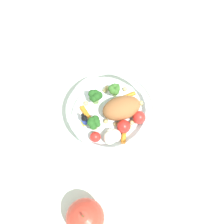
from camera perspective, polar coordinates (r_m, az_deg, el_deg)
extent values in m
plane|color=silver|center=(0.64, 0.87, -1.90)|extent=(2.40, 2.40, 0.00)
cylinder|color=white|center=(0.64, 0.00, -1.01)|extent=(0.19, 0.19, 0.01)
torus|color=white|center=(0.59, 0.00, 0.86)|extent=(0.20, 0.20, 0.01)
ellipsoid|color=#935B33|center=(0.61, 1.81, 1.01)|extent=(0.10, 0.11, 0.05)
cylinder|color=#8EB766|center=(0.61, -3.72, -2.93)|extent=(0.01, 0.01, 0.02)
sphere|color=#23561E|center=(0.59, -4.41, -1.79)|extent=(0.02, 0.02, 0.02)
sphere|color=#23561E|center=(0.59, -4.50, -2.30)|extent=(0.02, 0.02, 0.02)
sphere|color=#23561E|center=(0.59, -4.06, -3.03)|extent=(0.02, 0.02, 0.02)
sphere|color=#23561E|center=(0.59, -3.08, -2.65)|extent=(0.01, 0.01, 0.01)
sphere|color=#23561E|center=(0.59, -3.40, -2.03)|extent=(0.02, 0.02, 0.02)
sphere|color=#23561E|center=(0.60, -3.60, -1.56)|extent=(0.02, 0.02, 0.02)
cylinder|color=#7FAD5B|center=(0.65, 0.56, 4.18)|extent=(0.01, 0.01, 0.02)
sphere|color=#386B28|center=(0.63, 0.26, 5.29)|extent=(0.02, 0.02, 0.02)
sphere|color=#386B28|center=(0.63, -0.15, 5.02)|extent=(0.02, 0.02, 0.02)
sphere|color=#386B28|center=(0.63, 0.14, 4.52)|extent=(0.02, 0.02, 0.02)
sphere|color=#386B28|center=(0.63, 0.77, 4.38)|extent=(0.02, 0.02, 0.02)
sphere|color=#386B28|center=(0.63, 1.10, 4.90)|extent=(0.01, 0.01, 0.01)
sphere|color=#386B28|center=(0.63, 1.04, 5.14)|extent=(0.02, 0.02, 0.02)
sphere|color=#386B28|center=(0.64, 1.08, 5.49)|extent=(0.01, 0.01, 0.01)
sphere|color=#386B28|center=(0.63, 0.56, 5.59)|extent=(0.01, 0.01, 0.01)
cylinder|color=#7FAD5B|center=(0.64, -3.53, 2.61)|extent=(0.01, 0.01, 0.02)
sphere|color=#23561E|center=(0.62, -4.23, 3.92)|extent=(0.02, 0.02, 0.02)
sphere|color=#23561E|center=(0.62, -4.04, 3.25)|extent=(0.01, 0.01, 0.01)
sphere|color=#23561E|center=(0.62, -3.69, 3.07)|extent=(0.02, 0.02, 0.02)
sphere|color=#23561E|center=(0.62, -3.28, 3.27)|extent=(0.02, 0.02, 0.02)
sphere|color=#23561E|center=(0.62, -2.90, 3.57)|extent=(0.02, 0.02, 0.02)
sphere|color=#23561E|center=(0.63, -3.58, 4.02)|extent=(0.02, 0.02, 0.02)
sphere|color=silver|center=(0.60, -0.27, -5.29)|extent=(0.02, 0.02, 0.02)
sphere|color=silver|center=(0.59, -0.55, -5.33)|extent=(0.03, 0.03, 0.03)
sphere|color=silver|center=(0.59, -0.45, -5.71)|extent=(0.03, 0.03, 0.03)
sphere|color=silver|center=(0.59, 0.12, -5.38)|extent=(0.02, 0.02, 0.02)
sphere|color=silver|center=(0.60, 0.56, -5.09)|extent=(0.03, 0.03, 0.03)
sphere|color=silver|center=(0.60, -0.31, -4.56)|extent=(0.02, 0.02, 0.02)
cube|color=yellow|center=(0.63, -5.74, -2.29)|extent=(0.02, 0.02, 0.00)
cylinder|color=#1933B2|center=(0.62, -5.84, -1.88)|extent=(0.02, 0.02, 0.02)
sphere|color=black|center=(0.60, -5.97, -1.31)|extent=(0.01, 0.01, 0.01)
sphere|color=black|center=(0.59, -5.74, -1.57)|extent=(0.01, 0.01, 0.01)
sphere|color=black|center=(0.60, -6.29, -0.66)|extent=(0.01, 0.01, 0.01)
cylinder|color=orange|center=(0.65, 3.79, 3.60)|extent=(0.02, 0.03, 0.01)
cylinder|color=orange|center=(0.61, 2.51, -5.56)|extent=(0.02, 0.03, 0.01)
cylinder|color=orange|center=(0.63, -5.71, -0.13)|extent=(0.04, 0.02, 0.01)
sphere|color=red|center=(0.62, 5.82, -1.19)|extent=(0.03, 0.03, 0.03)
sphere|color=red|center=(0.60, 2.51, -3.13)|extent=(0.03, 0.03, 0.03)
sphere|color=red|center=(0.60, -3.59, -5.34)|extent=(0.02, 0.02, 0.02)
sphere|color=#D1B775|center=(0.62, 4.27, -2.30)|extent=(0.01, 0.01, 0.01)
sphere|color=tan|center=(0.64, 6.26, 1.91)|extent=(0.01, 0.01, 0.01)
sphere|color=tan|center=(0.62, 3.83, -3.27)|extent=(0.01, 0.01, 0.01)
sphere|color=#D1B775|center=(0.64, 5.25, 1.81)|extent=(0.01, 0.01, 0.01)
sphere|color=tan|center=(0.62, -1.33, -2.02)|extent=(0.01, 0.01, 0.01)
sphere|color=tan|center=(0.62, 0.78, -2.61)|extent=(0.01, 0.01, 0.01)
sphere|color=#D1B775|center=(0.66, 2.80, 4.92)|extent=(0.01, 0.01, 0.01)
sphere|color=#D1B775|center=(0.64, -5.58, 1.83)|extent=(0.01, 0.01, 0.01)
sphere|color=#D1B775|center=(0.66, -1.56, 4.63)|extent=(0.01, 0.01, 0.01)
sphere|color=tan|center=(0.66, -1.09, 5.16)|extent=(0.01, 0.01, 0.01)
sphere|color=#BC3828|center=(0.55, -5.78, -21.61)|extent=(0.07, 0.07, 0.07)
cylinder|color=brown|center=(0.51, -6.26, -21.32)|extent=(0.00, 0.00, 0.01)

